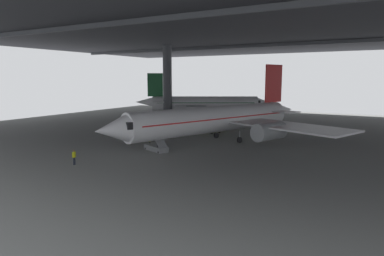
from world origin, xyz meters
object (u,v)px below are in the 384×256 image
object	(u,v)px
airplane_distant	(203,103)
airplane_main	(217,119)
boarding_stairs	(156,145)
crew_worker_by_stairs	(150,141)
crew_worker_near_nose	(74,156)
baggage_tug	(214,130)

from	to	relation	value
airplane_distant	airplane_main	bearing A→B (deg)	-58.59
boarding_stairs	crew_worker_by_stairs	size ratio (longest dim) A/B	2.94
airplane_distant	crew_worker_near_nose	bearing A→B (deg)	-78.72
boarding_stairs	crew_worker_near_nose	xyz separation A→B (m)	(-3.64, -10.94, 0.27)
crew_worker_by_stairs	baggage_tug	size ratio (longest dim) A/B	0.66
airplane_distant	boarding_stairs	bearing A→B (deg)	-70.97
baggage_tug	airplane_main	bearing A→B (deg)	-60.79
boarding_stairs	baggage_tug	bearing A→B (deg)	88.57
airplane_distant	baggage_tug	size ratio (longest dim) A/B	13.03
airplane_distant	baggage_tug	distance (m)	26.94
airplane_main	boarding_stairs	world-z (taller)	airplane_main
boarding_stairs	crew_worker_by_stairs	world-z (taller)	boarding_stairs
airplane_distant	baggage_tug	bearing A→B (deg)	-57.89
crew_worker_near_nose	airplane_distant	distance (m)	52.04
boarding_stairs	airplane_distant	bearing A→B (deg)	109.03
airplane_main	crew_worker_near_nose	distance (m)	22.56
boarding_stairs	airplane_distant	distance (m)	42.44
airplane_main	boarding_stairs	distance (m)	11.28
crew_worker_near_nose	baggage_tug	size ratio (longest dim) A/B	0.70
airplane_main	boarding_stairs	size ratio (longest dim) A/B	7.88
crew_worker_by_stairs	boarding_stairs	bearing A→B (deg)	-35.25
boarding_stairs	crew_worker_by_stairs	xyz separation A→B (m)	(-2.13, 1.51, 0.19)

